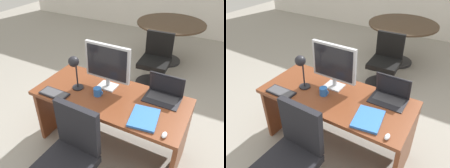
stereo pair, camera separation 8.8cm
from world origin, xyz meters
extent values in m
plane|color=gray|center=(0.00, 1.50, 0.00)|extent=(12.00, 12.00, 0.00)
cube|color=brown|center=(0.00, 0.00, 0.71)|extent=(1.59, 0.71, 0.04)
cube|color=brown|center=(-0.77, 0.00, 0.34)|extent=(0.04, 0.63, 0.69)
cube|color=brown|center=(0.77, 0.00, 0.34)|extent=(0.04, 0.63, 0.69)
cube|color=brown|center=(0.00, 0.27, 0.38)|extent=(1.40, 0.02, 0.48)
cube|color=#B7BABF|center=(-0.11, 0.13, 0.73)|extent=(0.20, 0.16, 0.01)
cube|color=#B7BABF|center=(-0.11, 0.14, 0.78)|extent=(0.04, 0.02, 0.09)
cube|color=#B7BABF|center=(-0.11, 0.13, 1.02)|extent=(0.50, 0.04, 0.39)
cube|color=black|center=(-0.11, 0.11, 1.02)|extent=(0.45, 0.00, 0.34)
cube|color=black|center=(0.49, 0.19, 0.73)|extent=(0.36, 0.25, 0.01)
cube|color=#38383D|center=(0.49, 0.20, 0.74)|extent=(0.30, 0.14, 0.00)
cube|color=black|center=(0.49, 0.29, 0.85)|extent=(0.36, 0.05, 0.23)
cube|color=black|center=(0.49, 0.28, 0.85)|extent=(0.31, 0.04, 0.19)
cube|color=black|center=(-0.52, -0.26, 0.74)|extent=(0.30, 0.14, 0.02)
cube|color=#47474C|center=(-0.52, -0.26, 0.75)|extent=(0.28, 0.12, 0.00)
ellipsoid|color=silver|center=(0.66, -0.29, 0.74)|extent=(0.04, 0.08, 0.03)
cylinder|color=black|center=(-0.37, -0.05, 0.73)|extent=(0.12, 0.12, 0.01)
cylinder|color=black|center=(-0.37, -0.05, 0.88)|extent=(0.02, 0.02, 0.28)
sphere|color=black|center=(-0.37, -0.08, 1.06)|extent=(0.11, 0.11, 0.11)
cube|color=blue|center=(0.44, -0.17, 0.74)|extent=(0.28, 0.34, 0.02)
cylinder|color=blue|center=(-0.12, -0.06, 0.77)|extent=(0.08, 0.08, 0.09)
torus|color=blue|center=(-0.08, -0.06, 0.77)|extent=(0.05, 0.01, 0.05)
cube|color=black|center=(-0.04, -0.74, 0.43)|extent=(0.47, 0.47, 0.08)
cube|color=black|center=(-0.03, -0.53, 0.71)|extent=(0.44, 0.07, 0.47)
cylinder|color=black|center=(-0.08, 2.43, 0.02)|extent=(0.56, 0.56, 0.04)
cylinder|color=black|center=(-0.08, 2.43, 0.40)|extent=(0.08, 0.08, 0.72)
cylinder|color=#3F2D1E|center=(-0.08, 2.43, 0.78)|extent=(1.24, 1.24, 0.03)
cylinder|color=black|center=(-0.02, 1.48, 0.02)|extent=(0.56, 0.56, 0.04)
cylinder|color=black|center=(-0.02, 1.48, 0.21)|extent=(0.05, 0.05, 0.33)
cube|color=black|center=(-0.02, 1.48, 0.41)|extent=(0.49, 0.49, 0.08)
cube|color=black|center=(-0.04, 1.70, 0.65)|extent=(0.44, 0.09, 0.40)
camera|label=1|loc=(0.91, -1.62, 2.08)|focal=35.99mm
camera|label=2|loc=(0.98, -1.58, 2.08)|focal=35.99mm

